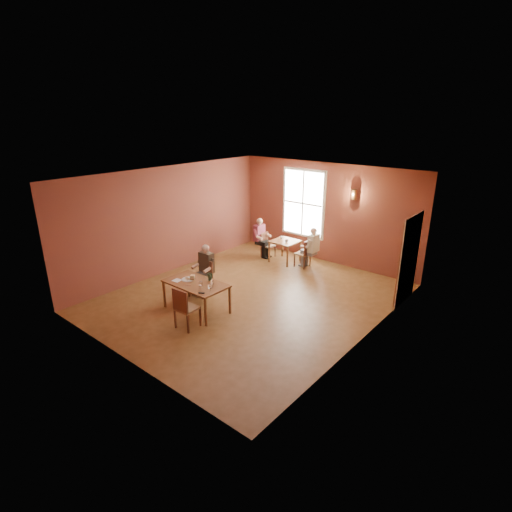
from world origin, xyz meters
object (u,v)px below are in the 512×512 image
Objects in this scene: chair_empty at (187,307)px; chair_diner_maroon at (268,245)px; main_table at (196,296)px; diner_maroon at (268,239)px; chair_diner_main at (202,279)px; diner_main at (201,273)px; chair_diner_white at (303,253)px; second_table at (285,251)px; diner_white at (304,248)px.

chair_empty reaches higher than chair_diner_maroon.
main_table is 1.24× the size of diner_maroon.
chair_empty is (0.94, -1.30, 0.03)m from chair_diner_main.
diner_main is (-0.50, 0.62, 0.26)m from main_table.
diner_maroon reaches higher than main_table.
diner_main reaches higher than chair_diner_white.
chair_empty is at bearing -56.22° from main_table.
chair_diner_main is 1.60m from chair_empty.
main_table is at bearing 14.27° from diner_maroon.
chair_empty is 1.23× the size of second_table.
main_table is at bearing 128.88° from diner_main.
main_table is 3.95m from chair_diner_white.
diner_maroon is (-0.50, 3.31, -0.01)m from diner_main.
chair_empty reaches higher than main_table.
second_table is at bearing 90.00° from chair_diner_white.
diner_main is 1.60× the size of second_table.
chair_diner_white is 1.08× the size of chair_diner_maroon.
diner_white is at bearing -104.56° from diner_main.
diner_maroon reaches higher than diner_white.
second_table is at bearing -93.11° from diner_main.
chair_diner_white is 0.71× the size of diner_white.
diner_maroon is (-0.03, 0.00, 0.21)m from chair_diner_maroon.
main_table is 0.79m from chair_empty.
main_table is 1.68× the size of chair_diner_main.
chair_diner_main is 1.04× the size of chair_diner_white.
diner_main is at bearing 165.44° from diner_white.
second_table is 0.97× the size of chair_diner_maroon.
diner_white reaches higher than main_table.
chair_empty is at bearing 17.40° from diner_maroon.
chair_empty is at bearing 126.35° from diner_main.
second_table is 0.65m from chair_diner_maroon.
diner_maroon is at bearing -81.34° from chair_diner_main.
chair_diner_main is (-0.50, 0.65, 0.09)m from main_table.
second_table is at bearing 90.00° from chair_diner_maroon.
diner_main is 1.30× the size of chair_empty.
second_table is (0.18, 3.28, -0.11)m from chair_diner_main.
second_table is (-0.76, 4.58, -0.13)m from chair_empty.
chair_diner_white is at bearing 90.00° from diner_white.
diner_white is at bearing -90.00° from chair_diner_white.
chair_diner_white is (0.83, 3.28, -0.02)m from chair_diner_main.
diner_main is 1.44× the size of chair_diner_white.
diner_main is 3.33m from second_table.
diner_white is at bearing 84.77° from main_table.
diner_main reaches higher than chair_empty.
diner_white is at bearing 90.00° from chair_diner_maroon.
chair_diner_main is 3.40m from diner_white.
chair_diner_maroon is (-1.41, 4.58, -0.08)m from chair_empty.
chair_diner_white is at bearing -104.08° from diner_main.
chair_diner_main is at bearing 121.49° from chair_empty.
chair_diner_main is 0.17m from diner_main.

